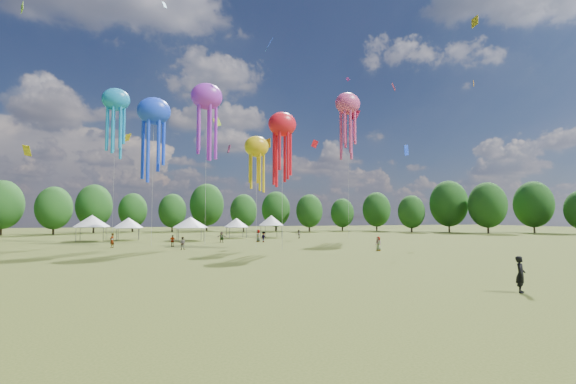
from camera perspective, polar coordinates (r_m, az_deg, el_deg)
name	(u,v)px	position (r m, az deg, el deg)	size (l,w,h in m)	color
ground	(366,301)	(19.93, 10.96, -14.78)	(300.00, 300.00, 0.00)	#384416
observer_main	(521,274)	(24.53, 29.95, -10.02)	(0.69, 0.45, 1.88)	black
spectator_near	(182,243)	(50.25, -14.67, -7.01)	(0.74, 0.58, 1.53)	gray
spectators_far	(249,237)	(61.32, -5.54, -6.40)	(30.96, 29.04, 1.88)	gray
festival_tents	(180,222)	(72.72, -14.92, -4.08)	(36.08, 11.06, 4.25)	#47474C
show_kites	(240,121)	(63.85, -6.76, 9.84)	(45.41, 25.06, 27.81)	#1C45FC
small_kites	(214,39)	(62.91, -10.36, 20.43)	(64.59, 55.19, 38.75)	#1C45FC
treeline	(185,203)	(79.81, -14.35, -1.54)	(201.57, 95.24, 13.43)	#38281C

